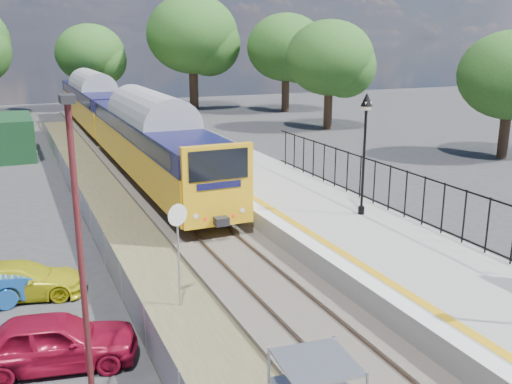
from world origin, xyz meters
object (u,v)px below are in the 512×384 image
car_red (54,341)px  train (115,115)px  speed_sign (178,237)px  car_yellow (21,280)px  victorian_lamp_north (365,126)px  carpark_lamp (79,243)px

car_red → train: bearing=-2.2°
train → speed_sign: 24.94m
speed_sign → car_red: bearing=-173.3°
speed_sign → car_yellow: speed_sign is taller
victorian_lamp_north → car_red: 13.05m
speed_sign → car_yellow: (-4.08, 2.54, -1.59)m
victorian_lamp_north → car_red: (-11.58, -4.78, -3.65)m
carpark_lamp → train: bearing=78.7°
speed_sign → carpark_lamp: bearing=-146.4°
train → car_red: (-6.28, -26.51, -1.70)m
speed_sign → car_red: speed_sign is taller
train → car_yellow: 23.35m
victorian_lamp_north → car_red: victorian_lamp_north is taller
victorian_lamp_north → speed_sign: (-8.06, -3.06, -2.18)m
victorian_lamp_north → car_yellow: 12.73m
victorian_lamp_north → carpark_lamp: 13.09m
carpark_lamp → car_yellow: carpark_lamp is taller
victorian_lamp_north → speed_sign: 8.90m
carpark_lamp → car_red: bearing=103.6°
train → car_red: bearing=-103.3°
car_red → car_yellow: bearing=18.7°
carpark_lamp → car_red: size_ratio=1.70×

